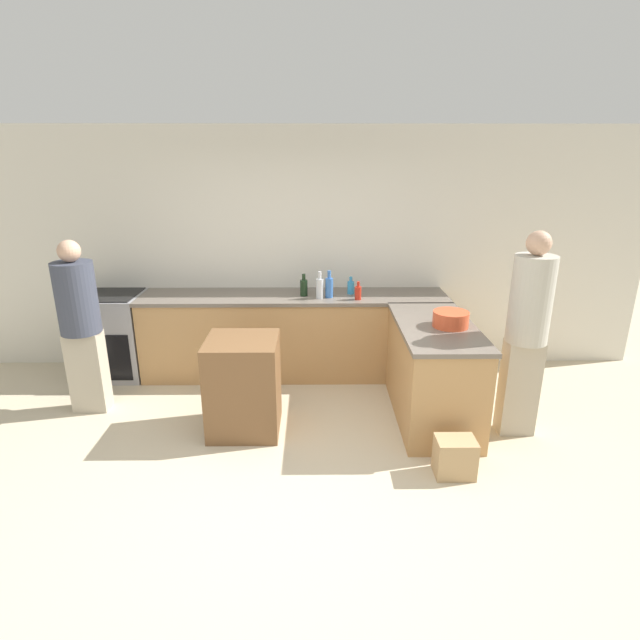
{
  "coord_description": "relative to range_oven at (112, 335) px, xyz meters",
  "views": [
    {
      "loc": [
        0.24,
        -3.26,
        2.39
      ],
      "look_at": [
        0.28,
        0.99,
        0.98
      ],
      "focal_mm": 28.0,
      "sensor_mm": 36.0,
      "label": 1
    }
  ],
  "objects": [
    {
      "name": "wall_back",
      "position": [
        2.04,
        0.35,
        0.88
      ],
      "size": [
        8.0,
        0.06,
        2.7
      ],
      "color": "silver",
      "rests_on": "ground_plane"
    },
    {
      "name": "person_at_peninsula",
      "position": [
        4.08,
        -1.29,
        0.52
      ],
      "size": [
        0.34,
        0.34,
        1.82
      ],
      "color": "#ADA38E",
      "rests_on": "ground_plane"
    },
    {
      "name": "paper_bag",
      "position": [
        3.36,
        -1.94,
        -0.31
      ],
      "size": [
        0.31,
        0.22,
        0.31
      ],
      "color": "tan",
      "rests_on": "ground_plane"
    },
    {
      "name": "counter_back",
      "position": [
        2.04,
        0.0,
        -0.0
      ],
      "size": [
        3.36,
        0.67,
        0.93
      ],
      "color": "tan",
      "rests_on": "ground_plane"
    },
    {
      "name": "range_oven",
      "position": [
        0.0,
        0.0,
        0.0
      ],
      "size": [
        0.72,
        0.65,
        0.94
      ],
      "color": "#99999E",
      "rests_on": "ground_plane"
    },
    {
      "name": "vinegar_bottle_clear",
      "position": [
        2.33,
        -0.13,
        0.58
      ],
      "size": [
        0.08,
        0.08,
        0.29
      ],
      "color": "silver",
      "rests_on": "counter_back"
    },
    {
      "name": "hot_sauce_bottle",
      "position": [
        2.73,
        -0.19,
        0.54
      ],
      "size": [
        0.07,
        0.07,
        0.19
      ],
      "color": "red",
      "rests_on": "counter_back"
    },
    {
      "name": "wine_bottle_dark",
      "position": [
        2.16,
        -0.03,
        0.56
      ],
      "size": [
        0.08,
        0.08,
        0.24
      ],
      "color": "black",
      "rests_on": "counter_back"
    },
    {
      "name": "person_by_range",
      "position": [
        0.08,
        -0.84,
        0.43
      ],
      "size": [
        0.36,
        0.36,
        1.67
      ],
      "color": "#ADA38E",
      "rests_on": "ground_plane"
    },
    {
      "name": "counter_peninsula",
      "position": [
        3.38,
        -1.01,
        -0.0
      ],
      "size": [
        0.69,
        1.42,
        0.93
      ],
      "color": "tan",
      "rests_on": "ground_plane"
    },
    {
      "name": "water_bottle_blue",
      "position": [
        2.43,
        -0.1,
        0.58
      ],
      "size": [
        0.08,
        0.08,
        0.29
      ],
      "color": "#386BB7",
      "rests_on": "counter_back"
    },
    {
      "name": "island_table",
      "position": [
        1.64,
        -1.23,
        -0.03
      ],
      "size": [
        0.62,
        0.6,
        0.87
      ],
      "color": "brown",
      "rests_on": "ground_plane"
    },
    {
      "name": "ground_plane",
      "position": [
        2.04,
        -2.0,
        -0.47
      ],
      "size": [
        14.0,
        14.0,
        0.0
      ],
      "primitive_type": "plane",
      "color": "beige"
    },
    {
      "name": "mixing_bowl",
      "position": [
        3.49,
        -1.06,
        0.53
      ],
      "size": [
        0.32,
        0.32,
        0.14
      ],
      "color": "#DB512D",
      "rests_on": "counter_peninsula"
    },
    {
      "name": "dish_soap_bottle",
      "position": [
        2.67,
        0.05,
        0.54
      ],
      "size": [
        0.08,
        0.08,
        0.19
      ],
      "color": "#338CBF",
      "rests_on": "counter_back"
    }
  ]
}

